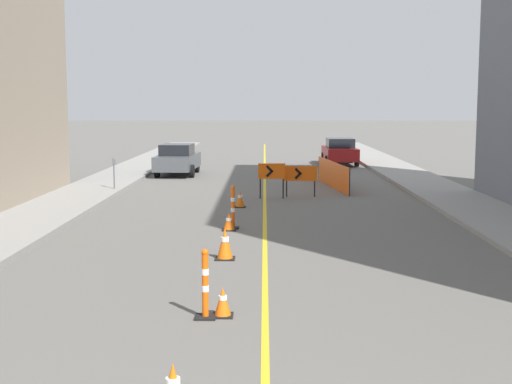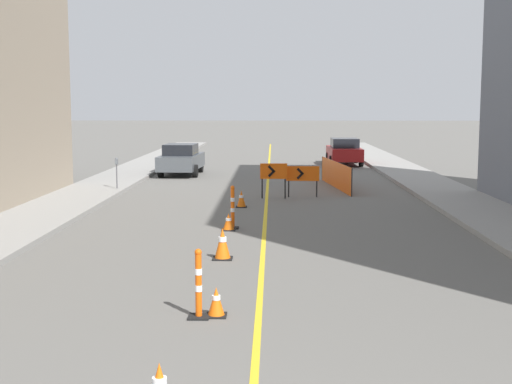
{
  "view_description": "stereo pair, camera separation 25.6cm",
  "coord_description": "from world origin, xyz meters",
  "views": [
    {
      "loc": [
        -0.02,
        -4.71,
        3.62
      ],
      "look_at": [
        -0.26,
        16.38,
        1.0
      ],
      "focal_mm": 50.0,
      "sensor_mm": 36.0,
      "label": 1
    },
    {
      "loc": [
        0.24,
        -4.7,
        3.62
      ],
      "look_at": [
        -0.26,
        16.38,
        1.0
      ],
      "focal_mm": 50.0,
      "sensor_mm": 36.0,
      "label": 2
    }
  ],
  "objects": [
    {
      "name": "arrow_barricade_primary",
      "position": [
        0.27,
        22.44,
        0.98
      ],
      "size": [
        1.04,
        0.1,
        1.35
      ],
      "rotation": [
        0.0,
        0.0,
        0.03
      ],
      "color": "#EF560C",
      "rests_on": "ground_plane"
    },
    {
      "name": "sidewalk_right",
      "position": [
        7.15,
        29.8,
        0.08
      ],
      "size": [
        2.64,
        59.61,
        0.16
      ],
      "color": "gray",
      "rests_on": "ground_plane"
    },
    {
      "name": "parked_car_curb_mid",
      "position": [
        4.48,
        37.73,
        0.8
      ],
      "size": [
        1.94,
        4.32,
        1.59
      ],
      "rotation": [
        0.0,
        0.0,
        0.01
      ],
      "color": "maroon",
      "rests_on": "ground_plane"
    },
    {
      "name": "traffic_cone_fifth",
      "position": [
        -0.87,
        20.07,
        0.3
      ],
      "size": [
        0.39,
        0.39,
        0.6
      ],
      "color": "black",
      "rests_on": "ground_plane"
    },
    {
      "name": "traffic_cone_fourth",
      "position": [
        -1.03,
        15.47,
        0.24
      ],
      "size": [
        0.4,
        0.4,
        0.49
      ],
      "color": "black",
      "rests_on": "ground_plane"
    },
    {
      "name": "parked_car_curb_near",
      "position": [
        -4.45,
        31.46,
        0.8
      ],
      "size": [
        2.02,
        4.39,
        1.59
      ],
      "rotation": [
        0.0,
        0.0,
        -0.05
      ],
      "color": "#474C51",
      "rests_on": "ground_plane"
    },
    {
      "name": "parking_meter_far_curb",
      "position": [
        -6.18,
        24.26,
        1.06
      ],
      "size": [
        0.12,
        0.11,
        1.27
      ],
      "color": "#4C4C51",
      "rests_on": "sidewalk_left"
    },
    {
      "name": "delineator_post_front",
      "position": [
        -1.01,
        7.03,
        0.52
      ],
      "size": [
        0.35,
        0.35,
        1.2
      ],
      "color": "black",
      "rests_on": "ground_plane"
    },
    {
      "name": "traffic_cone_third",
      "position": [
        -0.94,
        11.65,
        0.37
      ],
      "size": [
        0.46,
        0.46,
        0.75
      ],
      "color": "black",
      "rests_on": "ground_plane"
    },
    {
      "name": "arrow_barricade_secondary",
      "position": [
        1.4,
        22.94,
        0.87
      ],
      "size": [
        1.29,
        0.1,
        1.21
      ],
      "rotation": [
        0.0,
        0.0,
        -0.03
      ],
      "color": "#EF560C",
      "rests_on": "ground_plane"
    },
    {
      "name": "delineator_post_rear",
      "position": [
        -0.93,
        15.78,
        0.55
      ],
      "size": [
        0.36,
        0.36,
        1.26
      ],
      "color": "black",
      "rests_on": "ground_plane"
    },
    {
      "name": "sidewalk_left",
      "position": [
        -7.15,
        29.8,
        0.08
      ],
      "size": [
        2.64,
        59.61,
        0.16
      ],
      "color": "gray",
      "rests_on": "ground_plane"
    },
    {
      "name": "lane_stripe",
      "position": [
        0.0,
        29.8,
        0.0
      ],
      "size": [
        0.12,
        59.61,
        0.01
      ],
      "color": "gold",
      "rests_on": "ground_plane"
    },
    {
      "name": "traffic_cone_second",
      "position": [
        -0.72,
        7.12,
        0.25
      ],
      "size": [
        0.35,
        0.35,
        0.51
      ],
      "color": "black",
      "rests_on": "ground_plane"
    },
    {
      "name": "safety_mesh_fence",
      "position": [
        2.96,
        26.13,
        0.56
      ],
      "size": [
        0.77,
        6.26,
        1.12
      ],
      "rotation": [
        0.0,
        0.0,
        1.69
      ],
      "color": "#EF560C",
      "rests_on": "ground_plane"
    }
  ]
}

